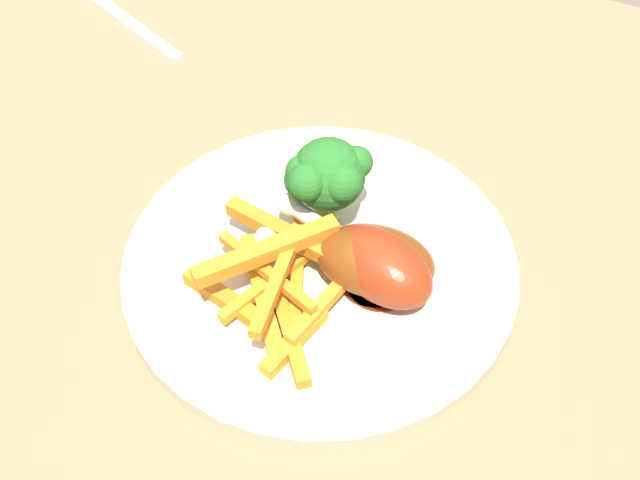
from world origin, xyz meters
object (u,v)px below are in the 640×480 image
object	(u,v)px
dining_table	(305,306)
carrot_fries_pile	(278,281)
fork	(122,17)
broccoli_floret_front	(326,176)
chicken_drumstick_far	(370,260)
chicken_drumstick_near	(375,263)
dinner_plate	(320,263)

from	to	relation	value
dining_table	carrot_fries_pile	distance (m)	0.15
fork	dining_table	bearing A→B (deg)	-9.67
broccoli_floret_front	chicken_drumstick_far	bearing A→B (deg)	144.19
chicken_drumstick_far	fork	bearing A→B (deg)	-29.17
broccoli_floret_front	chicken_drumstick_near	xyz separation A→B (m)	(-0.06, 0.04, -0.02)
dinner_plate	chicken_drumstick_near	world-z (taller)	chicken_drumstick_near
carrot_fries_pile	fork	distance (m)	0.40
dining_table	fork	xyz separation A→B (m)	(0.29, -0.17, 0.10)
broccoli_floret_front	chicken_drumstick_far	xyz separation A→B (m)	(-0.05, 0.04, -0.03)
chicken_drumstick_far	carrot_fries_pile	bearing A→B (deg)	39.05
dining_table	chicken_drumstick_near	distance (m)	0.16
carrot_fries_pile	broccoli_floret_front	bearing A→B (deg)	-88.55
carrot_fries_pile	chicken_drumstick_far	bearing A→B (deg)	-140.95
dining_table	chicken_drumstick_near	world-z (taller)	chicken_drumstick_near
broccoli_floret_front	chicken_drumstick_far	distance (m)	0.07
dining_table	chicken_drumstick_far	size ratio (longest dim) A/B	9.00
chicken_drumstick_near	fork	size ratio (longest dim) A/B	0.73
dining_table	fork	bearing A→B (deg)	-30.18
chicken_drumstick_far	chicken_drumstick_near	bearing A→B (deg)	166.54
carrot_fries_pile	fork	size ratio (longest dim) A/B	0.70
dinner_plate	carrot_fries_pile	size ratio (longest dim) A/B	2.17
dinner_plate	chicken_drumstick_near	distance (m)	0.05
chicken_drumstick_far	fork	xyz separation A→B (m)	(0.36, -0.20, -0.03)
broccoli_floret_front	chicken_drumstick_near	distance (m)	0.07
broccoli_floret_front	fork	bearing A→B (deg)	-27.95
dinner_plate	chicken_drumstick_near	bearing A→B (deg)	175.74
chicken_drumstick_near	fork	xyz separation A→B (m)	(0.37, -0.20, -0.03)
fork	chicken_drumstick_near	bearing A→B (deg)	-8.50
broccoli_floret_front	carrot_fries_pile	distance (m)	0.08
chicken_drumstick_near	dining_table	bearing A→B (deg)	-23.96
broccoli_floret_front	carrot_fries_pile	size ratio (longest dim) A/B	0.55
dinner_plate	broccoli_floret_front	world-z (taller)	broccoli_floret_front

